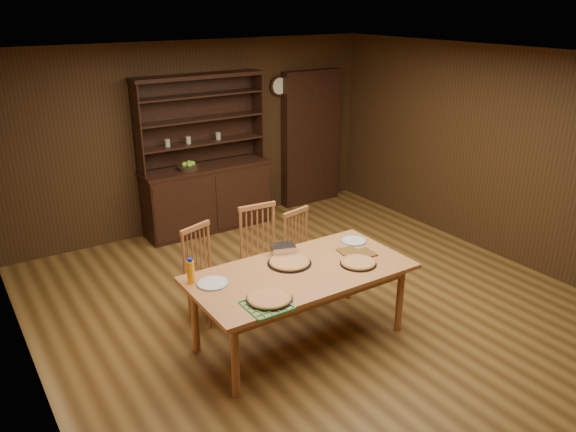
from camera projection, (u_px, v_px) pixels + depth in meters
floor at (321, 310)px, 5.99m from camera, size 6.00×6.00×0.00m
room_shell at (325, 168)px, 5.42m from camera, size 6.00×6.00×6.00m
china_hutch at (207, 189)px, 7.92m from camera, size 1.84×0.52×2.17m
doorway at (311, 138)px, 8.84m from camera, size 1.00×0.18×2.10m
wall_clock at (279, 86)px, 8.30m from camera, size 0.30×0.05×0.30m
dining_table at (301, 278)px, 5.22m from camera, size 2.07×1.04×0.75m
chair_left at (204, 270)px, 5.71m from camera, size 0.51×0.50×0.99m
chair_center at (262, 252)px, 5.98m from camera, size 0.48×0.46×1.09m
chair_right at (301, 250)px, 6.20m from camera, size 0.46×0.45×0.96m
pizza_left at (269, 298)px, 4.68m from camera, size 0.40×0.40×0.04m
pizza_right at (358, 263)px, 5.32m from camera, size 0.35×0.35×0.04m
pizza_center at (289, 262)px, 5.33m from camera, size 0.42×0.42×0.04m
cooling_rack at (267, 305)px, 4.60m from camera, size 0.43×0.43×0.02m
plate_left at (213, 283)px, 4.95m from camera, size 0.28×0.28×0.02m
plate_right at (354, 241)px, 5.82m from camera, size 0.26×0.26×0.02m
foil_dish at (283, 250)px, 5.52m from camera, size 0.28×0.24×0.09m
juice_bottle at (191, 271)px, 4.94m from camera, size 0.07×0.07×0.24m
pot_holder_a at (363, 253)px, 5.53m from camera, size 0.22×0.22×0.02m
pot_holder_b at (349, 251)px, 5.58m from camera, size 0.22×0.22×0.01m
fruit_bowl at (188, 167)px, 7.59m from camera, size 0.28×0.28×0.12m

